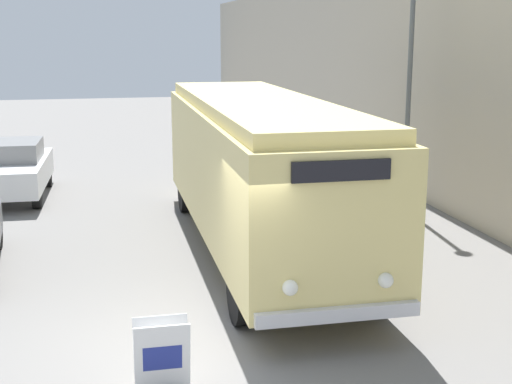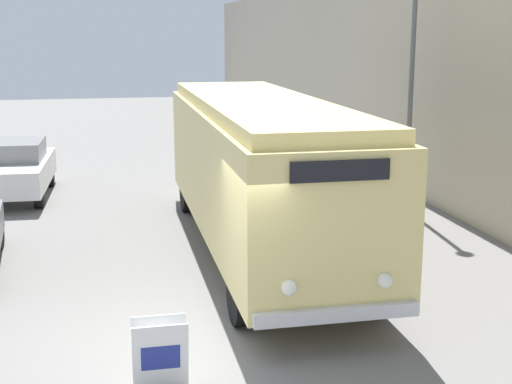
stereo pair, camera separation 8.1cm
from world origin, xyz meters
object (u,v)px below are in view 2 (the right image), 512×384
streetlamp (415,12)px  parked_car_mid (16,169)px  sign_board (160,357)px  vintage_bus (260,166)px

streetlamp → parked_car_mid: 11.20m
sign_board → streetlamp: (6.83, 8.15, 4.43)m
vintage_bus → parked_car_mid: 8.26m
vintage_bus → sign_board: size_ratio=10.63×
sign_board → parked_car_mid: 12.01m
streetlamp → parked_car_mid: size_ratio=1.89×
sign_board → parked_car_mid: (-3.00, 11.62, 0.33)m
vintage_bus → streetlamp: streetlamp is taller
sign_board → streetlamp: size_ratio=0.12×
vintage_bus → sign_board: 6.16m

